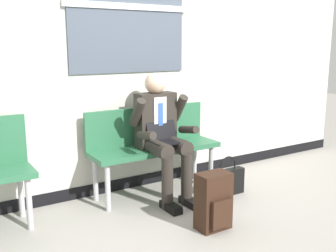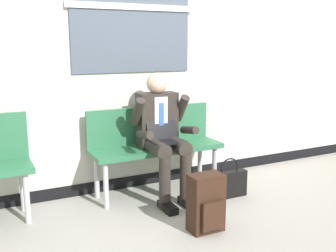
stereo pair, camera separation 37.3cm
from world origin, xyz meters
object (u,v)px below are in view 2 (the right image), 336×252
at_px(person_seated, 163,132).
at_px(handbag, 229,183).
at_px(bench_with_person, 154,141).
at_px(backpack, 206,204).

height_order(person_seated, handbag, person_seated).
bearing_deg(bench_with_person, handbag, -40.11).
bearing_deg(person_seated, backpack, -90.14).
distance_m(person_seated, backpack, 0.94).
relative_size(bench_with_person, handbag, 3.30).
xyz_separation_m(backpack, handbag, (0.60, 0.53, -0.09)).
bearing_deg(bench_with_person, person_seated, -90.00).
bearing_deg(person_seated, bench_with_person, 90.00).
height_order(bench_with_person, backpack, bench_with_person).
xyz_separation_m(bench_with_person, backpack, (-0.00, -1.03, -0.30)).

